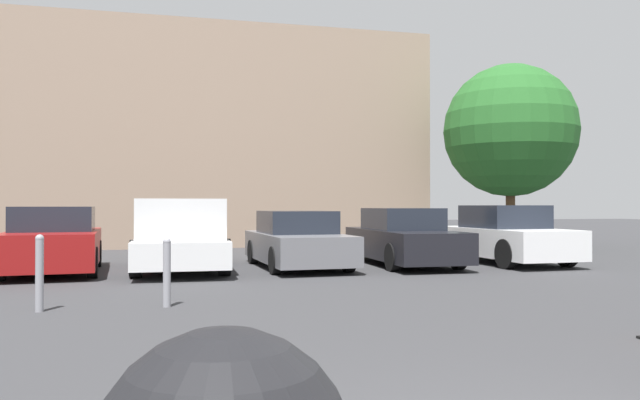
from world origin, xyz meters
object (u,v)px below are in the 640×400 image
object	(u,v)px
bollard_nearest	(167,270)
parked_car_fourth	(403,238)
parked_car_second	(54,242)
parked_car_third	(297,241)
parked_car_fifth	(506,236)
bollard_second	(39,271)
pickup_truck	(181,239)

from	to	relation	value
bollard_nearest	parked_car_fourth	bearing A→B (deg)	42.59
parked_car_second	bollard_nearest	bearing A→B (deg)	110.51
parked_car_third	bollard_nearest	world-z (taller)	parked_car_third
parked_car_fourth	bollard_nearest	xyz separation A→B (m)	(-5.74, -5.28, -0.13)
parked_car_fifth	bollard_second	size ratio (longest dim) A/B	3.93
parked_car_fourth	pickup_truck	bearing A→B (deg)	2.82
parked_car_fourth	bollard_second	world-z (taller)	parked_car_fourth
parked_car_fifth	parked_car_fourth	bearing A→B (deg)	-7.15
pickup_truck	bollard_nearest	bearing A→B (deg)	87.49
parked_car_second	bollard_nearest	distance (m)	5.83
parked_car_fourth	bollard_second	bearing A→B (deg)	36.16
parked_car_fifth	bollard_second	xyz separation A→B (m)	(-10.17, -5.04, -0.12)
parked_car_second	parked_car_third	distance (m)	5.43
parked_car_second	pickup_truck	xyz separation A→B (m)	(2.71, -0.22, 0.05)
parked_car_third	parked_car_fourth	bearing A→B (deg)	178.83
parked_car_fifth	bollard_nearest	distance (m)	9.84
pickup_truck	parked_car_fifth	world-z (taller)	pickup_truck
bollard_nearest	bollard_second	world-z (taller)	bollard_second
pickup_truck	bollard_nearest	size ratio (longest dim) A/B	5.15
parked_car_second	pickup_truck	size ratio (longest dim) A/B	0.80
parked_car_third	parked_car_fourth	size ratio (longest dim) A/B	0.92
pickup_truck	parked_car_fourth	world-z (taller)	pickup_truck
parked_car_fifth	pickup_truck	bearing A→B (deg)	-2.52
parked_car_fifth	parked_car_second	bearing A→B (deg)	-3.58
pickup_truck	parked_car_third	distance (m)	2.72
parked_car_fourth	bollard_nearest	distance (m)	7.80
parked_car_third	parked_car_fifth	world-z (taller)	parked_car_fifth
parked_car_third	parked_car_fifth	bearing A→B (deg)	175.57
parked_car_second	parked_car_fifth	bearing A→B (deg)	174.73
bollard_nearest	bollard_second	xyz separation A→B (m)	(-1.72, -0.00, 0.03)
bollard_nearest	bollard_second	distance (m)	1.72
parked_car_second	bollard_second	world-z (taller)	parked_car_second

